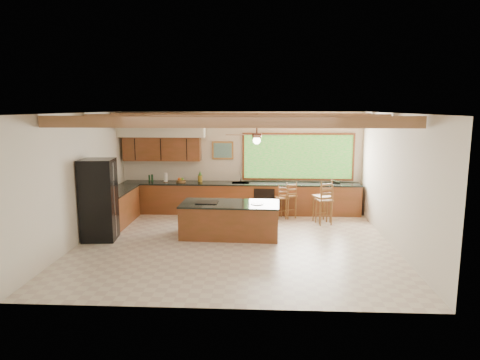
{
  "coord_description": "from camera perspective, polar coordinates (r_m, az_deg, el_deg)",
  "views": [
    {
      "loc": [
        0.61,
        -9.51,
        3.13
      ],
      "look_at": [
        0.09,
        0.8,
        1.37
      ],
      "focal_mm": 32.0,
      "sensor_mm": 36.0,
      "label": 1
    }
  ],
  "objects": [
    {
      "name": "counter_run",
      "position": [
        12.4,
        -3.8,
        -2.73
      ],
      "size": [
        7.12,
        3.1,
        1.26
      ],
      "color": "brown",
      "rests_on": "ground"
    },
    {
      "name": "refrigerator",
      "position": [
        10.64,
        -18.3,
        -2.52
      ],
      "size": [
        0.83,
        0.81,
        1.94
      ],
      "rotation": [
        0.0,
        0.0,
        0.1
      ],
      "color": "black",
      "rests_on": "ground"
    },
    {
      "name": "island",
      "position": [
        10.49,
        -1.34,
        -5.29
      ],
      "size": [
        2.42,
        1.2,
        0.85
      ],
      "rotation": [
        0.0,
        0.0,
        -0.04
      ],
      "color": "brown",
      "rests_on": "ground"
    },
    {
      "name": "room_shell",
      "position": [
        10.23,
        -1.5,
        4.56
      ],
      "size": [
        7.27,
        6.54,
        3.02
      ],
      "color": "beige",
      "rests_on": "ground"
    },
    {
      "name": "bar_stool_d",
      "position": [
        11.87,
        10.96,
        -2.28
      ],
      "size": [
        0.56,
        0.57,
        1.19
      ],
      "rotation": [
        0.0,
        0.0,
        0.43
      ],
      "color": "brown",
      "rests_on": "ground"
    },
    {
      "name": "bar_stool_c",
      "position": [
        11.66,
        11.2,
        -2.73
      ],
      "size": [
        0.48,
        0.48,
        1.11
      ],
      "rotation": [
        0.0,
        0.0,
        0.25
      ],
      "color": "brown",
      "rests_on": "ground"
    },
    {
      "name": "bar_stool_b",
      "position": [
        12.09,
        5.64,
        -2.45
      ],
      "size": [
        0.42,
        0.42,
        1.0
      ],
      "rotation": [
        0.0,
        0.0,
        0.19
      ],
      "color": "brown",
      "rests_on": "ground"
    },
    {
      "name": "ground",
      "position": [
        10.03,
        -0.76,
        -8.48
      ],
      "size": [
        7.2,
        7.2,
        0.0
      ],
      "primitive_type": "plane",
      "color": "beige",
      "rests_on": "ground"
    },
    {
      "name": "bar_stool_a",
      "position": [
        12.19,
        6.51,
        -2.2
      ],
      "size": [
        0.5,
        0.51,
        1.06
      ],
      "rotation": [
        0.0,
        0.0,
        0.42
      ],
      "color": "brown",
      "rests_on": "ground"
    }
  ]
}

